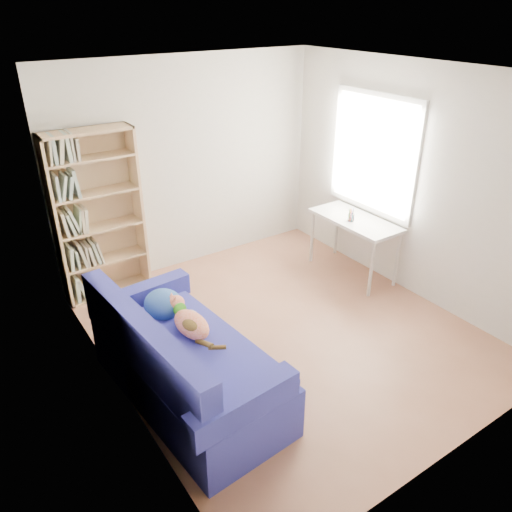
{
  "coord_description": "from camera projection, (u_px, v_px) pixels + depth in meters",
  "views": [
    {
      "loc": [
        -2.68,
        -3.42,
        3.14
      ],
      "look_at": [
        -0.21,
        0.24,
        0.85
      ],
      "focal_mm": 35.0,
      "sensor_mm": 36.0,
      "label": 1
    }
  ],
  "objects": [
    {
      "name": "desk",
      "position": [
        355.0,
        225.0,
        6.11
      ],
      "size": [
        0.53,
        1.16,
        0.75
      ],
      "color": "white",
      "rests_on": "ground"
    },
    {
      "name": "sofa",
      "position": [
        183.0,
        363.0,
        4.26
      ],
      "size": [
        1.07,
        2.01,
        0.96
      ],
      "rotation": [
        0.0,
        0.0,
        0.08
      ],
      "color": "navy",
      "rests_on": "ground"
    },
    {
      "name": "pen_cup",
      "position": [
        351.0,
        216.0,
        5.99
      ],
      "size": [
        0.08,
        0.08,
        0.16
      ],
      "color": "white",
      "rests_on": "desk"
    },
    {
      "name": "room_shell",
      "position": [
        295.0,
        181.0,
        4.62
      ],
      "size": [
        3.54,
        4.04,
        2.62
      ],
      "color": "silver",
      "rests_on": "ground"
    },
    {
      "name": "ground",
      "position": [
        284.0,
        330.0,
        5.29
      ],
      "size": [
        4.0,
        4.0,
        0.0
      ],
      "primitive_type": "plane",
      "color": "#915A41",
      "rests_on": "ground"
    },
    {
      "name": "bookshelf",
      "position": [
        99.0,
        223.0,
        5.61
      ],
      "size": [
        0.97,
        0.3,
        1.94
      ],
      "color": "tan",
      "rests_on": "ground"
    }
  ]
}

